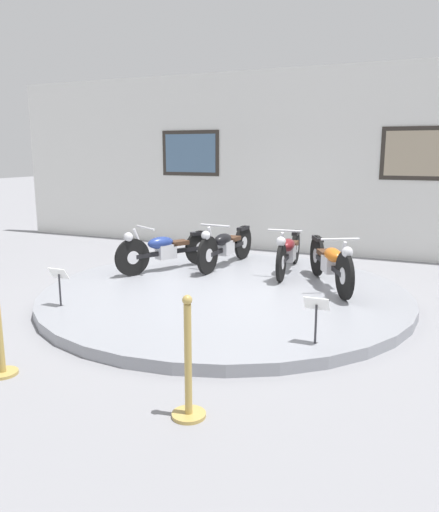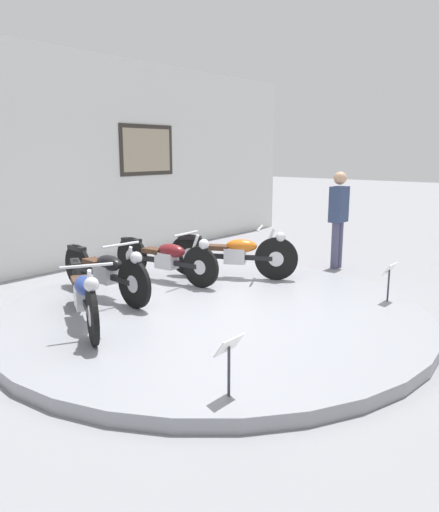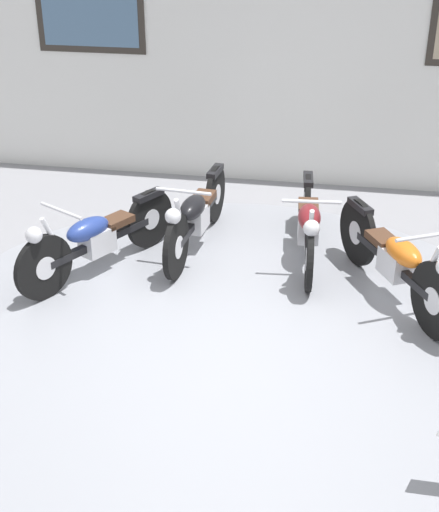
# 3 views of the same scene
# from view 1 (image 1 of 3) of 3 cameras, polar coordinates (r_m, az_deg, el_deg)

# --- Properties ---
(ground_plane) EXTENTS (60.00, 60.00, 0.00)m
(ground_plane) POSITION_cam_1_polar(r_m,az_deg,el_deg) (7.35, 0.64, -4.86)
(ground_plane) COLOR gray
(display_platform) EXTENTS (5.30, 5.30, 0.14)m
(display_platform) POSITION_cam_1_polar(r_m,az_deg,el_deg) (7.33, 0.64, -4.34)
(display_platform) COLOR gray
(display_platform) RESTS_ON ground_plane
(back_wall) EXTENTS (14.00, 0.22, 3.78)m
(back_wall) POSITION_cam_1_polar(r_m,az_deg,el_deg) (10.72, 8.70, 10.53)
(back_wall) COLOR silver
(back_wall) RESTS_ON ground_plane
(motorcycle_blue) EXTENTS (0.98, 1.75, 0.78)m
(motorcycle_blue) POSITION_cam_1_polar(r_m,az_deg,el_deg) (8.44, -6.18, 0.85)
(motorcycle_blue) COLOR black
(motorcycle_blue) RESTS_ON display_platform
(motorcycle_black) EXTENTS (0.54, 1.97, 0.79)m
(motorcycle_black) POSITION_cam_1_polar(r_m,az_deg,el_deg) (8.68, 0.68, 1.26)
(motorcycle_black) COLOR black
(motorcycle_black) RESTS_ON display_platform
(motorcycle_maroon) EXTENTS (0.54, 1.95, 0.78)m
(motorcycle_maroon) POSITION_cam_1_polar(r_m,az_deg,el_deg) (8.33, 7.90, 0.62)
(motorcycle_maroon) COLOR black
(motorcycle_maroon) RESTS_ON display_platform
(motorcycle_orange) EXTENTS (0.99, 1.80, 0.80)m
(motorcycle_orange) POSITION_cam_1_polar(r_m,az_deg,el_deg) (7.51, 12.58, -0.59)
(motorcycle_orange) COLOR black
(motorcycle_orange) RESTS_ON display_platform
(info_placard_front_left) EXTENTS (0.26, 0.11, 0.51)m
(info_placard_front_left) POSITION_cam_1_polar(r_m,az_deg,el_deg) (6.76, -17.86, -2.46)
(info_placard_front_left) COLOR #333338
(info_placard_front_left) RESTS_ON display_platform
(info_placard_front_centre) EXTENTS (0.26, 0.11, 0.51)m
(info_placard_front_centre) POSITION_cam_1_polar(r_m,az_deg,el_deg) (5.28, 11.01, -6.06)
(info_placard_front_centre) COLOR #333338
(info_placard_front_centre) RESTS_ON display_platform
(stanchion_post_left_of_entry) EXTENTS (0.28, 0.28, 1.02)m
(stanchion_post_left_of_entry) POSITION_cam_1_polar(r_m,az_deg,el_deg) (5.25, -23.78, -8.85)
(stanchion_post_left_of_entry) COLOR tan
(stanchion_post_left_of_entry) RESTS_ON ground_plane
(stanchion_post_right_of_entry) EXTENTS (0.28, 0.28, 1.02)m
(stanchion_post_right_of_entry) POSITION_cam_1_polar(r_m,az_deg,el_deg) (4.10, -3.59, -13.64)
(stanchion_post_right_of_entry) COLOR tan
(stanchion_post_right_of_entry) RESTS_ON ground_plane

